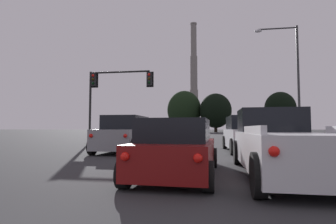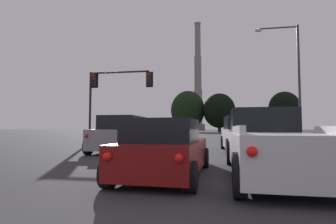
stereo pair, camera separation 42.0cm
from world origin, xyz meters
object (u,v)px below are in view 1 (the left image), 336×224
at_px(street_lamp, 292,71).
at_px(smokestack, 194,88).
at_px(suv_right_lane_front, 246,134).
at_px(hatchback_center_lane_second, 178,150).
at_px(pickup_truck_right_lane_second, 281,144).
at_px(suv_left_lane_front, 126,134).
at_px(traffic_light_overhead_left, 111,88).

bearing_deg(street_lamp, smokestack, 96.74).
relative_size(suv_right_lane_front, smokestack, 0.08).
bearing_deg(suv_right_lane_front, street_lamp, 58.36).
xyz_separation_m(hatchback_center_lane_second, street_lamp, (7.69, 16.28, 5.31)).
distance_m(hatchback_center_lane_second, suv_right_lane_front, 8.07).
bearing_deg(pickup_truck_right_lane_second, street_lamp, 73.56).
height_order(suv_right_lane_front, suv_left_lane_front, same).
distance_m(suv_left_lane_front, smokestack, 139.49).
relative_size(pickup_truck_right_lane_second, suv_right_lane_front, 1.12).
bearing_deg(smokestack, traffic_light_overhead_left, -89.84).
distance_m(hatchback_center_lane_second, traffic_light_overhead_left, 15.65).
height_order(hatchback_center_lane_second, traffic_light_overhead_left, traffic_light_overhead_left).
relative_size(suv_left_lane_front, smokestack, 0.08).
bearing_deg(hatchback_center_lane_second, suv_right_lane_front, 72.85).
distance_m(pickup_truck_right_lane_second, suv_right_lane_front, 6.95).
relative_size(suv_left_lane_front, street_lamp, 0.50).
height_order(suv_left_lane_front, traffic_light_overhead_left, traffic_light_overhead_left).
distance_m(street_lamp, smokestack, 129.97).
distance_m(traffic_light_overhead_left, street_lamp, 15.06).
bearing_deg(suv_left_lane_front, hatchback_center_lane_second, -62.02).
relative_size(suv_right_lane_front, suv_left_lane_front, 1.01).
bearing_deg(suv_right_lane_front, traffic_light_overhead_left, 147.06).
height_order(street_lamp, smokestack, smokestack).
bearing_deg(suv_left_lane_front, pickup_truck_right_lane_second, -44.05).
xyz_separation_m(suv_right_lane_front, smokestack, (-10.12, 136.43, 23.72)).
bearing_deg(suv_left_lane_front, smokestack, 91.58).
bearing_deg(pickup_truck_right_lane_second, traffic_light_overhead_left, 128.47).
distance_m(suv_right_lane_front, suv_left_lane_front, 6.32).
bearing_deg(suv_right_lane_front, suv_left_lane_front, -173.08).
bearing_deg(suv_left_lane_front, street_lamp, 40.73).
xyz_separation_m(suv_left_lane_front, traffic_light_overhead_left, (-3.50, 6.83, 3.59)).
bearing_deg(hatchback_center_lane_second, suv_left_lane_front, 120.63).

